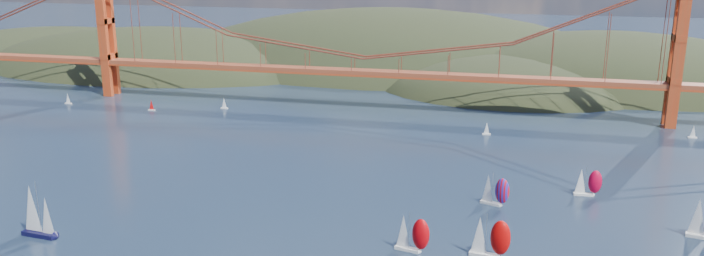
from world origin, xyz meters
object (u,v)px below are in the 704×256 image
at_px(racer_0, 412,233).
at_px(racer_rwb, 495,190).
at_px(racer_1, 489,237).
at_px(racer_3, 588,182).
at_px(sloop_navy, 36,212).

relative_size(racer_0, racer_rwb, 1.04).
height_order(racer_1, racer_rwb, racer_1).
bearing_deg(racer_3, racer_rwb, -155.76).
height_order(sloop_navy, racer_3, sloop_navy).
distance_m(sloop_navy, racer_3, 144.03).
bearing_deg(racer_rwb, racer_3, 48.75).
distance_m(racer_1, racer_3, 52.19).
bearing_deg(racer_3, racer_1, -122.31).
bearing_deg(racer_rwb, racer_0, -96.57).
height_order(racer_0, racer_3, racer_0).
bearing_deg(racer_1, racer_3, 70.02).
relative_size(sloop_navy, racer_rwb, 1.57).
xyz_separation_m(racer_1, racer_rwb, (-0.03, 32.57, -0.64)).
distance_m(sloop_navy, racer_1, 107.09).
height_order(racer_1, racer_3, racer_1).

